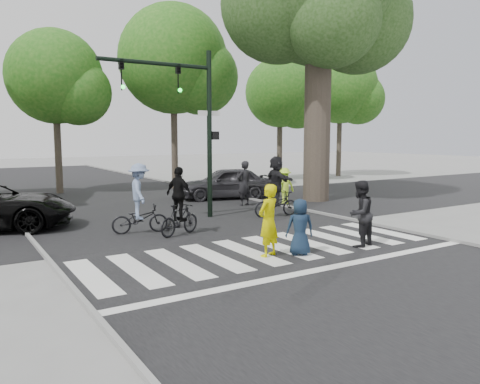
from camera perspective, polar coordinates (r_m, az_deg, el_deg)
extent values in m
plane|color=gray|center=(11.66, 5.84, -8.01)|extent=(120.00, 120.00, 0.00)
cube|color=black|center=(15.80, -5.42, -4.05)|extent=(10.00, 70.00, 0.01)
cube|color=black|center=(18.49, -9.62, -2.52)|extent=(70.00, 10.00, 0.01)
cube|color=gray|center=(14.30, -23.89, -5.58)|extent=(0.10, 70.00, 0.10)
cube|color=gray|center=(18.58, 8.63, -2.32)|extent=(0.10, 70.00, 0.10)
cube|color=silver|center=(10.59, -17.66, -9.78)|extent=(0.55, 3.00, 0.01)
cube|color=silver|center=(10.87, -12.49, -9.20)|extent=(0.55, 3.00, 0.01)
cube|color=silver|center=(11.23, -7.63, -8.57)|extent=(0.55, 3.00, 0.01)
cube|color=silver|center=(11.66, -3.11, -7.94)|extent=(0.55, 3.00, 0.01)
cube|color=silver|center=(12.16, 1.04, -7.31)|extent=(0.55, 3.00, 0.01)
cube|color=silver|center=(12.72, 4.84, -6.70)|extent=(0.55, 3.00, 0.01)
cube|color=silver|center=(13.33, 8.29, -6.12)|extent=(0.55, 3.00, 0.01)
cube|color=silver|center=(13.99, 11.42, -5.57)|extent=(0.55, 3.00, 0.01)
cube|color=silver|center=(14.69, 14.26, -5.06)|extent=(0.55, 3.00, 0.01)
cube|color=silver|center=(15.41, 16.84, -4.58)|extent=(0.55, 3.00, 0.01)
cube|color=silver|center=(10.77, 9.82, -9.28)|extent=(10.00, 0.30, 0.01)
cylinder|color=black|center=(17.14, -3.75, 6.88)|extent=(0.18, 0.18, 6.00)
cylinder|color=black|center=(16.46, -10.17, 15.18)|extent=(4.00, 0.14, 0.14)
imported|color=black|center=(16.71, -7.52, 13.54)|extent=(0.16, 0.20, 1.00)
sphere|color=#19E533|center=(16.56, -7.32, 12.22)|extent=(0.14, 0.14, 0.14)
imported|color=black|center=(15.98, -14.24, 13.71)|extent=(0.16, 0.20, 1.00)
sphere|color=#19E533|center=(15.83, -14.06, 12.33)|extent=(0.14, 0.14, 0.14)
cube|color=black|center=(17.24, -3.10, 6.89)|extent=(0.28, 0.18, 0.30)
cube|color=#FF660C|center=(17.30, -2.78, 6.89)|extent=(0.02, 0.14, 0.20)
cube|color=white|center=(17.16, -3.77, 9.56)|extent=(0.90, 0.04, 0.18)
cylinder|color=brown|center=(21.85, 9.39, 8.10)|extent=(1.20, 1.20, 7.00)
cylinder|color=brown|center=(22.18, 10.50, 15.85)|extent=(1.29, 1.74, 2.93)
sphere|color=#193E0F|center=(23.25, 14.20, 19.60)|extent=(4.80, 4.80, 4.80)
sphere|color=#193E0F|center=(22.44, 4.75, 21.84)|extent=(5.20, 5.20, 5.20)
sphere|color=#193E0F|center=(21.03, 11.23, 19.95)|extent=(4.00, 4.00, 4.00)
cylinder|color=brown|center=(26.14, -21.35, 5.97)|extent=(0.36, 0.36, 5.60)
sphere|color=#1C5F15|center=(26.32, -21.66, 12.95)|extent=(4.80, 4.80, 4.80)
sphere|color=#1C5F15|center=(25.74, -19.14, 11.41)|extent=(3.36, 3.36, 3.36)
cylinder|color=brown|center=(26.72, -8.02, 7.58)|extent=(0.36, 0.36, 6.72)
sphere|color=#1C5F15|center=(27.05, -8.16, 15.74)|extent=(6.00, 6.00, 6.00)
sphere|color=#1C5F15|center=(26.63, -4.88, 13.83)|extent=(4.20, 4.20, 4.20)
cylinder|color=brown|center=(31.51, 4.85, 6.35)|extent=(0.36, 0.36, 5.46)
sphere|color=#1C5F15|center=(31.64, 4.91, 12.01)|extent=(4.60, 4.60, 4.60)
sphere|color=#1C5F15|center=(31.60, 7.02, 10.57)|extent=(3.22, 3.22, 3.22)
cylinder|color=brown|center=(35.88, 12.00, 6.84)|extent=(0.36, 0.36, 6.16)
sphere|color=#1C5F15|center=(36.06, 12.15, 12.44)|extent=(5.40, 5.40, 5.40)
sphere|color=#1C5F15|center=(36.18, 14.27, 10.96)|extent=(3.78, 3.78, 3.78)
imported|color=#CDC800|center=(11.59, 3.48, -3.49)|extent=(0.77, 0.63, 1.81)
imported|color=#15263C|center=(11.81, 7.31, -4.27)|extent=(0.82, 0.70, 1.43)
imported|color=black|center=(13.01, 14.40, -2.57)|extent=(1.02, 0.88, 1.80)
imported|color=black|center=(14.72, -12.10, -3.23)|extent=(1.79, 0.96, 0.90)
imported|color=#7185AB|center=(14.60, -12.18, 0.09)|extent=(0.87, 1.22, 1.71)
imported|color=black|center=(14.22, -7.38, -3.36)|extent=(1.64, 1.01, 0.95)
imported|color=black|center=(14.10, -7.42, -0.26)|extent=(0.73, 1.04, 1.65)
imported|color=black|center=(17.45, 4.43, -1.47)|extent=(1.85, 0.86, 0.93)
imported|color=black|center=(17.34, 4.45, 1.45)|extent=(0.75, 1.71, 1.79)
imported|color=#323136|center=(22.34, -1.72, 1.12)|extent=(4.76, 2.90, 1.52)
imported|color=#CBFF37|center=(20.57, 5.42, 0.72)|extent=(1.06, 0.63, 1.61)
imported|color=black|center=(20.04, 0.50, 1.06)|extent=(0.79, 0.62, 1.93)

